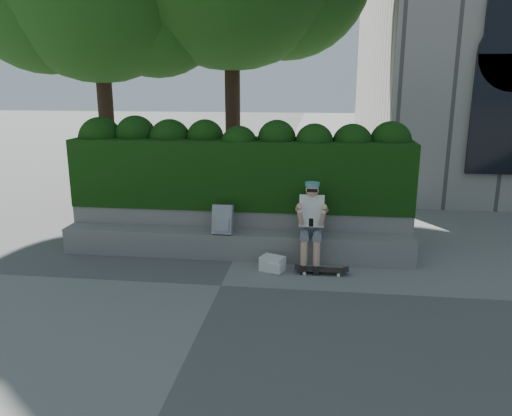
# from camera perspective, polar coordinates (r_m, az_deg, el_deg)

# --- Properties ---
(ground) EXTENTS (80.00, 80.00, 0.00)m
(ground) POSITION_cam_1_polar(r_m,az_deg,el_deg) (7.51, -4.03, -8.85)
(ground) COLOR slate
(ground) RESTS_ON ground
(bench_ledge) EXTENTS (6.00, 0.45, 0.45)m
(bench_ledge) POSITION_cam_1_polar(r_m,az_deg,el_deg) (8.58, -2.45, -4.19)
(bench_ledge) COLOR gray
(bench_ledge) RESTS_ON ground
(planter_wall) EXTENTS (6.00, 0.50, 0.75)m
(planter_wall) POSITION_cam_1_polar(r_m,az_deg,el_deg) (8.98, -1.96, -2.33)
(planter_wall) COLOR gray
(planter_wall) RESTS_ON ground
(hedge) EXTENTS (6.00, 1.00, 1.20)m
(hedge) POSITION_cam_1_polar(r_m,az_deg,el_deg) (8.97, -1.78, 4.06)
(hedge) COLOR black
(hedge) RESTS_ON planter_wall
(person) EXTENTS (0.40, 0.76, 1.38)m
(person) POSITION_cam_1_polar(r_m,az_deg,el_deg) (8.14, 6.35, -1.43)
(person) COLOR slate
(person) RESTS_ON ground
(skateboard) EXTENTS (0.75, 0.19, 0.08)m
(skateboard) POSITION_cam_1_polar(r_m,az_deg,el_deg) (7.97, 7.49, -7.03)
(skateboard) COLOR black
(skateboard) RESTS_ON ground
(backpack_plaid) EXTENTS (0.34, 0.19, 0.49)m
(backpack_plaid) POSITION_cam_1_polar(r_m,az_deg,el_deg) (8.38, -3.83, -1.31)
(backpack_plaid) COLOR #B2B2B7
(backpack_plaid) RESTS_ON bench_ledge
(backpack_ground) EXTENTS (0.43, 0.38, 0.23)m
(backpack_ground) POSITION_cam_1_polar(r_m,az_deg,el_deg) (8.02, 1.89, -6.37)
(backpack_ground) COLOR white
(backpack_ground) RESTS_ON ground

